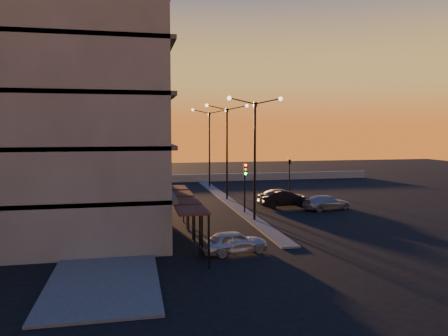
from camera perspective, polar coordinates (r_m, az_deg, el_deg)
ground at (r=33.90m, az=3.99°, el=-6.92°), size 120.00×120.00×0.00m
sidewalk_west at (r=36.60m, az=-13.92°, el=-6.07°), size 5.00×40.00×0.12m
median at (r=43.43m, az=0.38°, el=-4.17°), size 1.20×36.00×0.12m
parapet at (r=59.31m, az=-1.00°, el=-1.25°), size 44.00×0.50×1.00m
building at (r=32.67m, az=-20.95°, el=13.32°), size 14.35×17.08×25.00m
streetlamp_near at (r=33.20m, az=4.05°, el=2.57°), size 4.32×0.32×9.51m
streetlamp_mid at (r=42.89m, az=0.39°, el=3.15°), size 4.32×0.32×9.51m
streetlamp_far at (r=52.71m, az=-1.92°, el=3.50°), size 4.32×0.32×9.51m
traffic_light_main at (r=36.17m, az=2.78°, el=-1.52°), size 0.28×0.44×4.25m
signal_east_a at (r=49.24m, az=8.53°, el=-0.94°), size 0.13×0.16×3.60m
signal_east_b at (r=53.39m, az=8.56°, el=0.79°), size 0.42×1.99×3.60m
car_hatchback at (r=25.18m, az=1.37°, el=-9.62°), size 4.06×2.27×1.30m
car_sedan at (r=40.14m, az=7.89°, el=-3.94°), size 4.83×2.01×1.55m
car_wagon at (r=39.44m, az=13.24°, el=-4.40°), size 4.61×2.50×1.27m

